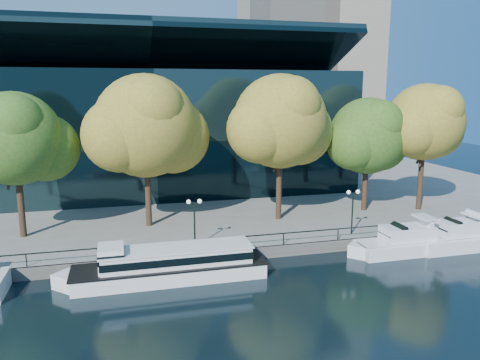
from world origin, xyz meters
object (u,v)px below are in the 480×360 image
object	(u,v)px
cruiser_far	(459,237)
lamp_1	(194,212)
tree_1	(17,141)
tree_5	(426,124)
tree_4	(369,138)
lamp_2	(353,201)
tree_3	(282,123)
tour_boat	(166,264)
cruiser_near	(407,242)
tree_2	(148,128)

from	to	relation	value
cruiser_far	lamp_1	distance (m)	23.27
tree_1	tree_5	world-z (taller)	tree_5
lamp_1	tree_5	bearing A→B (deg)	13.41
tree_5	tree_4	bearing A→B (deg)	169.09
cruiser_far	tree_1	world-z (taller)	tree_1
tree_5	lamp_2	size ratio (longest dim) A/B	3.34
tree_4	lamp_2	world-z (taller)	tree_4
lamp_1	tree_3	bearing A→B (deg)	32.93
tour_boat	cruiser_near	bearing A→B (deg)	1.52
tour_boat	cruiser_near	xyz separation A→B (m)	(20.58, 0.55, -0.27)
tree_2	tree_5	xyz separation A→B (m)	(28.77, -1.06, -0.06)
tree_1	tree_2	bearing A→B (deg)	3.62
cruiser_far	tree_4	size ratio (longest dim) A/B	0.84
tree_2	tree_1	bearing A→B (deg)	-176.38
cruiser_far	lamp_1	bearing A→B (deg)	171.15
tree_4	cruiser_near	bearing A→B (deg)	-100.66
tour_boat	cruiser_far	size ratio (longest dim) A/B	1.54
cruiser_near	tree_2	world-z (taller)	tree_2
tour_boat	tree_3	xyz separation A→B (m)	(12.51, 10.16, 9.32)
cruiser_near	tree_3	size ratio (longest dim) A/B	0.75
tour_boat	tree_1	world-z (taller)	tree_1
cruiser_far	tree_5	size ratio (longest dim) A/B	0.75
lamp_2	tree_4	bearing A→B (deg)	52.92
tree_1	tree_2	size ratio (longest dim) A/B	0.89
cruiser_near	tree_4	bearing A→B (deg)	79.34
tree_1	tree_4	bearing A→B (deg)	1.33
cruiser_near	tree_3	xyz separation A→B (m)	(-8.07, 9.62, 9.59)
tour_boat	tree_2	xyz separation A→B (m)	(-0.24, 11.08, 9.06)
tree_1	tree_5	size ratio (longest dim) A/B	0.94
tree_2	tree_3	world-z (taller)	tree_3
tree_3	tree_4	size ratio (longest dim) A/B	1.19
tour_boat	cruiser_far	distance (m)	25.62
tree_1	lamp_2	world-z (taller)	tree_1
cruiser_far	tree_2	world-z (taller)	tree_2
cruiser_far	tree_3	size ratio (longest dim) A/B	0.70
cruiser_far	tree_4	distance (m)	13.69
cruiser_near	tree_2	xyz separation A→B (m)	(-20.82, 10.53, 9.33)
cruiser_near	lamp_1	distance (m)	18.33
tree_4	lamp_1	distance (m)	21.62
tree_2	tree_3	distance (m)	12.78
lamp_1	tour_boat	bearing A→B (deg)	-125.87
cruiser_near	tree_2	bearing A→B (deg)	153.17
cruiser_near	lamp_2	bearing A→B (deg)	136.44
tree_1	lamp_1	size ratio (longest dim) A/B	3.15
tree_4	lamp_2	bearing A→B (deg)	-127.08
tree_1	tree_2	xyz separation A→B (m)	(11.04, 0.70, 0.79)
lamp_1	lamp_2	distance (m)	14.27
cruiser_near	cruiser_far	bearing A→B (deg)	-2.45
tree_2	lamp_1	bearing A→B (deg)	-67.04
tree_2	tree_3	bearing A→B (deg)	-4.11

